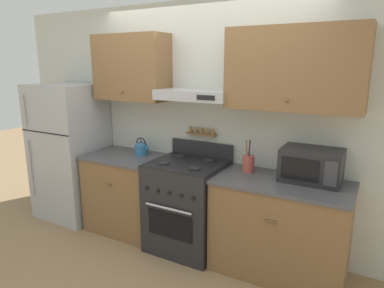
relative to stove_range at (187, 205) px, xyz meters
name	(u,v)px	position (x,y,z in m)	size (l,w,h in m)	color
ground_plane	(172,260)	(0.00, -0.31, -0.47)	(16.00, 16.00, 0.00)	#937551
wall_back	(207,108)	(0.06, 0.31, 0.99)	(5.20, 0.46, 2.55)	silver
counter_left	(128,192)	(-0.82, 0.03, -0.03)	(0.90, 0.66, 0.90)	brown
counter_right	(280,227)	(0.97, 0.03, -0.03)	(1.20, 0.66, 0.90)	brown
stove_range	(187,205)	(0.00, 0.00, 0.00)	(0.73, 0.71, 1.09)	#232326
refrigerator	(70,152)	(-1.70, -0.01, 0.36)	(0.80, 0.71, 1.68)	#ADAFB5
tea_kettle	(141,148)	(-0.69, 0.14, 0.50)	(0.19, 0.15, 0.20)	teal
microwave	(311,165)	(1.18, 0.16, 0.57)	(0.51, 0.38, 0.29)	#232326
utensil_crock	(248,163)	(0.60, 0.14, 0.51)	(0.11, 0.11, 0.32)	#B24C42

